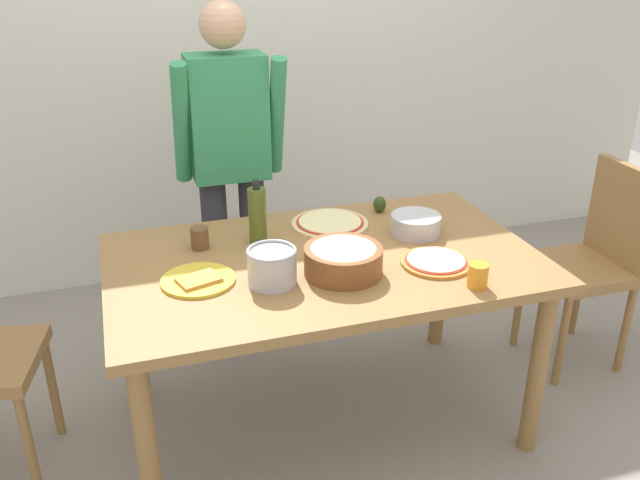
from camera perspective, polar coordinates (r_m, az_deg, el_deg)
ground at (r=2.92m, az=0.31°, el=-15.03°), size 8.00×8.00×0.00m
wall_back at (r=3.84m, az=-7.37°, el=15.99°), size 5.60×0.10×2.60m
dining_table at (r=2.54m, az=0.34°, el=-3.33°), size 1.60×0.96×0.76m
person_cook at (r=3.08m, az=-7.66°, el=6.93°), size 0.49×0.25×1.62m
chair_wooden_right at (r=3.28m, az=22.37°, el=-1.12°), size 0.40×0.40×0.95m
pizza_raw_on_board at (r=2.78m, az=0.85°, el=1.46°), size 0.32×0.32×0.02m
pizza_cooked_on_tray at (r=2.49m, az=9.85°, el=-1.83°), size 0.26×0.26×0.02m
plate_with_slice at (r=2.36m, az=-10.34°, el=-3.37°), size 0.26×0.26×0.02m
popcorn_bowl at (r=2.36m, az=2.00°, el=-1.52°), size 0.28×0.28×0.11m
mixing_bowl_steel at (r=2.71m, az=8.15°, el=1.32°), size 0.20×0.20×0.08m
olive_oil_bottle at (r=2.60m, az=-5.36°, el=2.16°), size 0.07×0.07×0.26m
steel_pot at (r=2.30m, az=-4.12°, el=-2.23°), size 0.17×0.17×0.13m
cup_orange at (r=2.34m, az=13.31°, el=-2.96°), size 0.07×0.07×0.08m
cup_small_brown at (r=2.60m, az=-10.22°, el=0.16°), size 0.07×0.07×0.08m
avocado at (r=2.92m, az=5.11°, el=3.05°), size 0.06×0.06×0.07m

